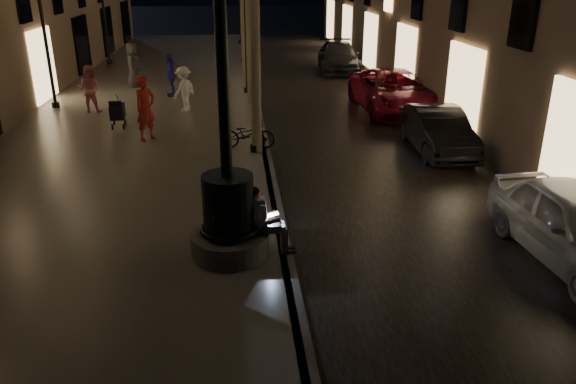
{
  "coord_description": "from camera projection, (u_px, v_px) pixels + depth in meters",
  "views": [
    {
      "loc": [
        -0.82,
        -7.05,
        5.01
      ],
      "look_at": [
        0.14,
        3.0,
        0.95
      ],
      "focal_mm": 35.0,
      "sensor_mm": 36.0,
      "label": 1
    }
  ],
  "objects": [
    {
      "name": "car_second",
      "position": [
        438.0,
        130.0,
        16.13
      ],
      "size": [
        1.45,
        3.91,
        1.28
      ],
      "primitive_type": "imported",
      "rotation": [
        0.0,
        0.0,
        -0.03
      ],
      "color": "black",
      "rests_on": "ground"
    },
    {
      "name": "pedestrian_dark",
      "position": [
        133.0,
        65.0,
        23.86
      ],
      "size": [
        0.64,
        0.94,
        1.86
      ],
      "primitive_type": "imported",
      "rotation": [
        0.0,
        0.0,
        1.52
      ],
      "color": "#302F34",
      "rests_on": "promenade"
    },
    {
      "name": "fountain_lamppost",
      "position": [
        228.0,
        202.0,
        9.76
      ],
      "size": [
        1.4,
        1.4,
        5.21
      ],
      "color": "#59595B",
      "rests_on": "promenade"
    },
    {
      "name": "lamp_left_c",
      "position": [
        103.0,
        4.0,
        28.76
      ],
      "size": [
        0.36,
        0.36,
        4.81
      ],
      "color": "black",
      "rests_on": "promenade"
    },
    {
      "name": "seated_man_laptop",
      "position": [
        264.0,
        218.0,
        9.93
      ],
      "size": [
        0.9,
        0.31,
        1.28
      ],
      "color": "gray",
      "rests_on": "promenade"
    },
    {
      "name": "promenade",
      "position": [
        153.0,
        102.0,
        21.91
      ],
      "size": [
        8.0,
        45.0,
        0.2
      ],
      "primitive_type": "cube",
      "color": "slate",
      "rests_on": "ground"
    },
    {
      "name": "bicycle",
      "position": [
        248.0,
        134.0,
        15.87
      ],
      "size": [
        1.6,
        0.73,
        0.81
      ],
      "primitive_type": "imported",
      "rotation": [
        0.0,
        0.0,
        1.45
      ],
      "color": "black",
      "rests_on": "promenade"
    },
    {
      "name": "stroller",
      "position": [
        117.0,
        112.0,
        17.88
      ],
      "size": [
        0.49,
        1.02,
        1.04
      ],
      "rotation": [
        0.0,
        0.0,
        0.09
      ],
      "color": "black",
      "rests_on": "promenade"
    },
    {
      "name": "car_third",
      "position": [
        394.0,
        92.0,
        20.62
      ],
      "size": [
        2.53,
        5.39,
        1.49
      ],
      "primitive_type": "imported",
      "rotation": [
        0.0,
        0.0,
        0.01
      ],
      "color": "maroon",
      "rests_on": "ground"
    },
    {
      "name": "pedestrian_white",
      "position": [
        184.0,
        89.0,
        19.91
      ],
      "size": [
        1.08,
        1.16,
        1.57
      ],
      "primitive_type": "imported",
      "rotation": [
        0.0,
        0.0,
        4.06
      ],
      "color": "white",
      "rests_on": "promenade"
    },
    {
      "name": "car_rear",
      "position": [
        338.0,
        57.0,
        28.83
      ],
      "size": [
        2.46,
        5.07,
        1.42
      ],
      "primitive_type": "imported",
      "rotation": [
        0.0,
        0.0,
        -0.1
      ],
      "color": "#29292E",
      "rests_on": "ground"
    },
    {
      "name": "cobble_lane",
      "position": [
        330.0,
        101.0,
        22.56
      ],
      "size": [
        6.0,
        45.0,
        0.02
      ],
      "primitive_type": "cube",
      "color": "black",
      "rests_on": "ground"
    },
    {
      "name": "lamp_curb_a",
      "position": [
        253.0,
        40.0,
        14.6
      ],
      "size": [
        0.36,
        0.36,
        4.81
      ],
      "color": "black",
      "rests_on": "promenade"
    },
    {
      "name": "lamp_curb_b",
      "position": [
        245.0,
        16.0,
        21.99
      ],
      "size": [
        0.36,
        0.36,
        4.81
      ],
      "color": "black",
      "rests_on": "promenade"
    },
    {
      "name": "pedestrian_blue",
      "position": [
        171.0,
        75.0,
        22.16
      ],
      "size": [
        0.57,
        1.03,
        1.67
      ],
      "primitive_type": "imported",
      "rotation": [
        0.0,
        0.0,
        4.89
      ],
      "color": "navy",
      "rests_on": "promenade"
    },
    {
      "name": "lamp_left_b",
      "position": [
        43.0,
        22.0,
        19.52
      ],
      "size": [
        0.36,
        0.36,
        4.81
      ],
      "color": "black",
      "rests_on": "promenade"
    },
    {
      "name": "ground",
      "position": [
        256.0,
        102.0,
        22.3
      ],
      "size": [
        120.0,
        120.0,
        0.0
      ],
      "primitive_type": "plane",
      "color": "black",
      "rests_on": "ground"
    },
    {
      "name": "lamp_curb_c",
      "position": [
        242.0,
        3.0,
        29.38
      ],
      "size": [
        0.36,
        0.36,
        4.81
      ],
      "color": "black",
      "rests_on": "promenade"
    },
    {
      "name": "pedestrian_pink",
      "position": [
        90.0,
        89.0,
        19.73
      ],
      "size": [
        0.91,
        0.76,
        1.65
      ],
      "primitive_type": "imported",
      "rotation": [
        0.0,
        0.0,
        2.95
      ],
      "color": "#C7697F",
      "rests_on": "promenade"
    },
    {
      "name": "curb_strip",
      "position": [
        256.0,
        100.0,
        22.27
      ],
      "size": [
        0.25,
        45.0,
        0.2
      ],
      "primitive_type": "cube",
      "color": "#59595B",
      "rests_on": "ground"
    },
    {
      "name": "pedestrian_red",
      "position": [
        146.0,
        108.0,
        16.45
      ],
      "size": [
        0.81,
        0.82,
        1.91
      ],
      "primitive_type": "imported",
      "rotation": [
        0.0,
        0.0,
        0.83
      ],
      "color": "#B22723",
      "rests_on": "promenade"
    }
  ]
}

